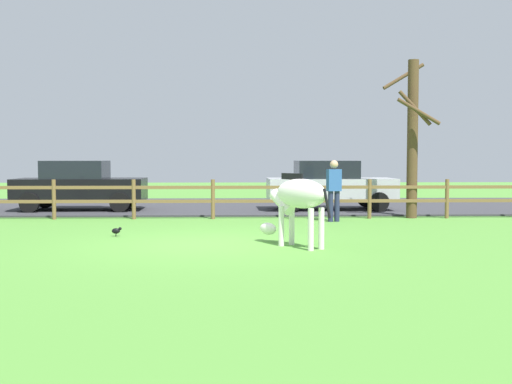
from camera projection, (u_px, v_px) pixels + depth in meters
name	position (u px, v px, depth m)	size (l,w,h in m)	color
ground_plane	(205.00, 244.00, 12.40)	(60.00, 60.00, 0.00)	#549338
parking_asphalt	(219.00, 206.00, 21.68)	(28.00, 7.40, 0.05)	#38383D
paddock_fence	(213.00, 196.00, 17.36)	(22.04, 0.11, 1.10)	brown
bare_tree	(412.00, 135.00, 17.56)	(1.36, 1.41, 4.46)	#513A23
zebra	(298.00, 199.00, 11.92)	(1.38, 1.61, 1.41)	white
crow_on_grass	(116.00, 231.00, 13.56)	(0.21, 0.10, 0.20)	black
parked_car_black	(80.00, 185.00, 19.74)	(4.04, 1.95, 1.56)	black
parked_car_silver	(330.00, 185.00, 19.88)	(4.04, 1.95, 1.56)	#B7BABF
visitor_near_fence	(334.00, 188.00, 16.64)	(0.40, 0.29, 1.64)	#232847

